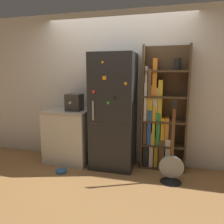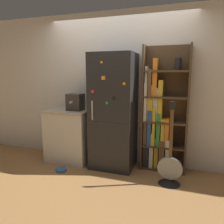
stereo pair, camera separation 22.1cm
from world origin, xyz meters
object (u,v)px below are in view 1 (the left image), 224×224
bookshelf (160,118)px  espresso_machine (74,102)px  refrigerator (113,112)px  guitar (171,171)px  pet_bowl (61,171)px

bookshelf → espresso_machine: size_ratio=6.88×
refrigerator → guitar: 1.27m
refrigerator → guitar: bearing=-18.8°
refrigerator → guitar: (0.96, -0.33, -0.77)m
refrigerator → pet_bowl: refrigerator is taller
bookshelf → guitar: (0.21, -0.49, -0.68)m
bookshelf → pet_bowl: bookshelf is taller
bookshelf → guitar: size_ratio=1.65×
refrigerator → bookshelf: bookshelf is taller
bookshelf → guitar: 0.86m
bookshelf → pet_bowl: size_ratio=11.10×
bookshelf → guitar: bearing=-66.4°
refrigerator → espresso_machine: bearing=-179.9°
espresso_machine → bookshelf: bearing=6.7°
espresso_machine → pet_bowl: bearing=-95.8°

